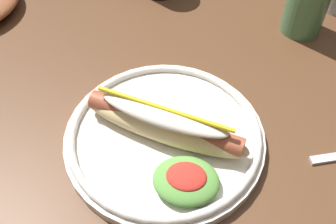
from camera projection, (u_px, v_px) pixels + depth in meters
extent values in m
cube|color=#51331E|center=(130.00, 97.00, 0.65)|extent=(1.34, 0.82, 0.04)
cylinder|color=silver|center=(165.00, 138.00, 0.56)|extent=(0.28, 0.28, 0.02)
torus|color=silver|center=(164.00, 133.00, 0.55)|extent=(0.27, 0.27, 0.01)
ellipsoid|color=#E0C184|center=(164.00, 126.00, 0.54)|extent=(0.24, 0.10, 0.04)
cylinder|color=#9E4C33|center=(164.00, 122.00, 0.53)|extent=(0.22, 0.08, 0.03)
ellipsoid|color=silver|center=(164.00, 114.00, 0.52)|extent=(0.18, 0.08, 0.02)
cylinder|color=yellow|center=(164.00, 109.00, 0.51)|extent=(0.19, 0.05, 0.01)
ellipsoid|color=#5B9942|center=(186.00, 181.00, 0.49)|extent=(0.08, 0.07, 0.02)
ellipsoid|color=red|center=(186.00, 176.00, 0.49)|extent=(0.05, 0.04, 0.01)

